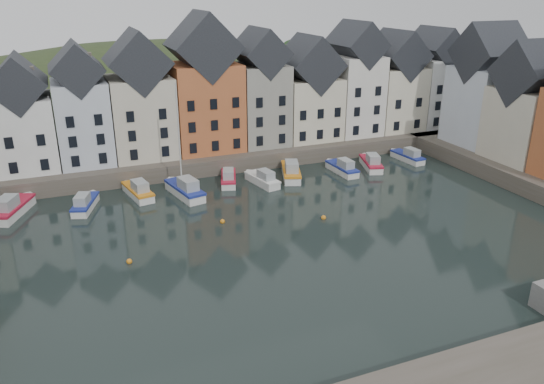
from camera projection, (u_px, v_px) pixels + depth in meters
ground at (290, 250)px, 48.45m from camera, size 260.00×260.00×0.00m
far_quay at (203, 151)px, 73.99m from camera, size 90.00×16.00×2.00m
hillside at (173, 208)px, 103.33m from camera, size 153.60×70.40×64.00m
far_terrace at (228, 96)px, 70.54m from camera, size 72.37×8.16×17.78m
right_terrace at (533, 105)px, 64.80m from camera, size 8.30×24.25×16.36m
mooring_buoys at (231, 232)px, 51.60m from camera, size 20.50×5.50×0.50m
boat_a at (12, 209)px, 55.43m from camera, size 4.45×6.89×2.54m
boat_b at (85, 204)px, 56.98m from camera, size 3.42×5.80×2.13m
boat_c at (138, 191)px, 60.35m from camera, size 2.98×6.33×2.34m
boat_d at (185, 189)px, 60.47m from camera, size 3.47×7.13×13.07m
boat_e at (229, 178)px, 64.60m from camera, size 3.36×5.86×2.15m
boat_f at (263, 180)px, 64.16m from camera, size 2.82×5.87×2.16m
boat_g at (291, 172)px, 66.47m from camera, size 4.21×6.99×2.57m
boat_h at (343, 168)px, 68.09m from camera, size 2.03×5.80×2.20m
boat_i at (371, 163)px, 69.90m from camera, size 3.62×6.30×2.31m
boat_j at (408, 157)px, 72.85m from camera, size 2.17×5.61×2.11m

